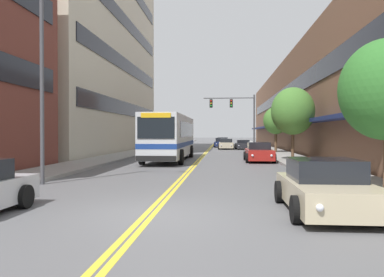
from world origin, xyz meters
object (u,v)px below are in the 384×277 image
city_bus (171,135)px  traffic_signal_mast (237,111)px  car_red_parked_right_mid (259,153)px  car_slate_blue_parked_left_near (170,145)px  street_tree_right_far (276,121)px  car_beige_parked_right_foreground (325,188)px  fire_hydrant (308,164)px  car_navy_moving_third (221,143)px  street_lamp_left_near (49,48)px  car_charcoal_parked_right_far (243,145)px  car_champagne_moving_second (226,144)px  car_dark_grey_moving_lead (222,142)px  street_tree_right_mid (293,111)px

city_bus → traffic_signal_mast: size_ratio=1.93×
traffic_signal_mast → car_red_parked_right_mid: bearing=-85.9°
car_slate_blue_parked_left_near → street_tree_right_far: bearing=-27.8°
car_beige_parked_right_foreground → fire_hydrant: bearing=80.2°
car_red_parked_right_mid → car_navy_moving_third: size_ratio=1.00×
car_red_parked_right_mid → car_slate_blue_parked_left_near: bearing=118.1°
street_lamp_left_near → street_tree_right_far: size_ratio=2.06×
car_charcoal_parked_right_far → car_slate_blue_parked_left_near: bearing=-153.5°
car_beige_parked_right_foreground → car_champagne_moving_second: size_ratio=1.01×
car_slate_blue_parked_left_near → car_dark_grey_moving_lead: size_ratio=1.02×
car_navy_moving_third → street_tree_right_mid: size_ratio=0.87×
car_dark_grey_moving_lead → fire_hydrant: car_dark_grey_moving_lead is taller
city_bus → car_navy_moving_third: city_bus is taller
car_red_parked_right_mid → car_dark_grey_moving_lead: car_red_parked_right_mid is taller
car_navy_moving_third → street_tree_right_mid: 27.94m
car_red_parked_right_mid → car_navy_moving_third: bearing=95.9°
city_bus → street_tree_right_mid: bearing=-7.8°
car_charcoal_parked_right_far → fire_hydrant: bearing=-86.7°
fire_hydrant → street_tree_right_mid: bearing=85.0°
car_slate_blue_parked_left_near → car_dark_grey_moving_lead: bearing=71.7°
car_beige_parked_right_foreground → car_champagne_moving_second: (-2.30, 37.72, -0.01)m
car_champagne_moving_second → fire_hydrant: 29.23m
car_slate_blue_parked_left_near → street_lamp_left_near: bearing=-91.1°
car_red_parked_right_mid → street_tree_right_mid: bearing=-5.2°
car_dark_grey_moving_lead → street_tree_right_mid: size_ratio=0.90×
car_dark_grey_moving_lead → traffic_signal_mast: traffic_signal_mast is taller
car_navy_moving_third → fire_hydrant: car_navy_moving_third is taller
car_charcoal_parked_right_far → traffic_signal_mast: bearing=-100.3°
car_slate_blue_parked_left_near → street_tree_right_far: street_tree_right_far is taller
car_beige_parked_right_foreground → street_tree_right_mid: size_ratio=0.84×
car_slate_blue_parked_left_near → fire_hydrant: car_slate_blue_parked_left_near is taller
car_red_parked_right_mid → street_lamp_left_near: (-9.32, -12.68, 4.74)m
car_champagne_moving_second → street_lamp_left_near: street_lamp_left_near is taller
car_slate_blue_parked_left_near → fire_hydrant: bearing=-67.2°
car_beige_parked_right_foreground → car_red_parked_right_mid: 17.06m
car_red_parked_right_mid → car_dark_grey_moving_lead: size_ratio=0.96×
car_beige_parked_right_foreground → car_navy_moving_third: (-2.93, 44.15, -0.00)m
car_charcoal_parked_right_far → car_beige_parked_right_foreground: bearing=-89.8°
car_slate_blue_parked_left_near → city_bus: bearing=-81.5°
car_beige_parked_right_foreground → traffic_signal_mast: traffic_signal_mast is taller
city_bus → street_tree_right_mid: (8.79, -1.20, 1.71)m
car_champagne_moving_second → car_red_parked_right_mid: bearing=-83.9°
car_charcoal_parked_right_far → car_navy_moving_third: size_ratio=0.95×
car_beige_parked_right_foreground → traffic_signal_mast: size_ratio=0.68×
street_tree_right_mid → street_tree_right_far: 10.63m
car_charcoal_parked_right_far → street_lamp_left_near: size_ratio=0.45×
car_slate_blue_parked_left_near → street_tree_right_mid: street_tree_right_mid is taller
car_beige_parked_right_foreground → street_tree_right_far: (2.50, 27.48, 2.63)m
car_beige_parked_right_foreground → car_red_parked_right_mid: bearing=90.4°
street_lamp_left_near → car_slate_blue_parked_left_near: bearing=88.9°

